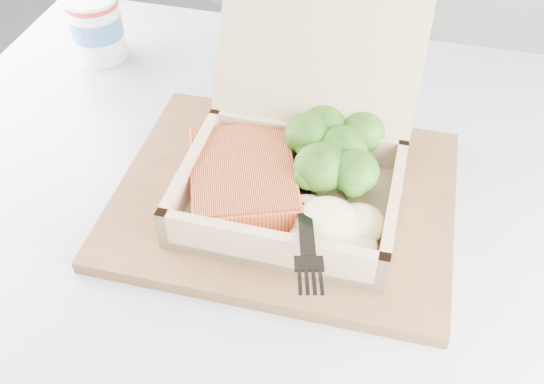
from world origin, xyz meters
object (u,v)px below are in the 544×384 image
Objects in this scene: takeout_container at (299,146)px; paper_cup at (96,26)px; serving_tray at (285,197)px; cafe_table at (237,318)px.

takeout_container is 3.54× the size of paper_cup.
serving_tray is 0.36m from paper_cup.
paper_cup is at bearing 149.63° from takeout_container.
takeout_container is at bearing 60.98° from cafe_table.
cafe_table is at bearing -23.84° from paper_cup.
cafe_table is at bearing -138.16° from takeout_container.
paper_cup is (-0.31, 0.14, 0.23)m from cafe_table.
cafe_table is 0.41m from paper_cup.
paper_cup reaches higher than cafe_table.
takeout_container is at bearing 87.00° from serving_tray.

